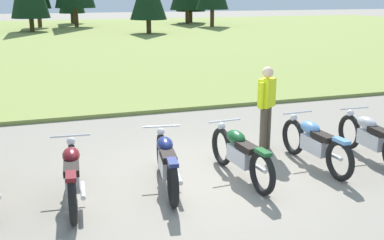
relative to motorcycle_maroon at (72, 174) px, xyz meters
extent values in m
plane|color=gray|center=(2.13, 0.14, -0.44)|extent=(140.00, 140.00, 0.00)
cube|color=olive|center=(2.13, 26.75, -0.39)|extent=(80.00, 44.00, 0.10)
cylinder|color=#47331E|center=(3.29, 36.64, 0.44)|extent=(0.36, 0.36, 1.76)
cylinder|color=#47331E|center=(14.02, 37.73, 0.28)|extent=(0.36, 0.36, 1.44)
cylinder|color=#47331E|center=(3.36, 41.74, 0.11)|extent=(0.36, 0.36, 1.10)
cylinder|color=#47331E|center=(0.17, 37.17, 0.42)|extent=(0.36, 0.36, 1.72)
cylinder|color=#47331E|center=(14.99, 33.37, 0.37)|extent=(0.36, 0.36, 1.62)
cylinder|color=#47331E|center=(-0.49, 32.55, 0.13)|extent=(0.36, 0.36, 1.14)
cylinder|color=#47331E|center=(7.85, 28.02, 0.12)|extent=(0.36, 0.36, 1.12)
cylinder|color=#47331E|center=(14.99, 39.53, 0.17)|extent=(0.36, 0.36, 1.21)
torus|color=black|center=(0.05, 0.69, -0.09)|extent=(0.15, 0.71, 0.70)
torus|color=black|center=(-0.06, -0.71, -0.09)|extent=(0.15, 0.71, 0.70)
cube|color=silver|center=(0.00, -0.01, -0.04)|extent=(0.25, 0.65, 0.28)
ellipsoid|color=maroon|center=(0.01, 0.17, 0.24)|extent=(0.30, 0.50, 0.22)
cube|color=black|center=(-0.02, -0.23, 0.18)|extent=(0.26, 0.50, 0.10)
cube|color=maroon|center=(-0.06, -0.71, 0.25)|extent=(0.16, 0.33, 0.06)
cylinder|color=silver|center=(0.04, 0.59, 0.42)|extent=(0.62, 0.08, 0.03)
sphere|color=silver|center=(0.05, 0.71, 0.29)|extent=(0.14, 0.14, 0.14)
cylinder|color=silver|center=(0.11, -0.32, -0.14)|extent=(0.11, 0.55, 0.07)
torus|color=black|center=(1.57, 0.75, -0.09)|extent=(0.20, 0.71, 0.70)
torus|color=black|center=(1.37, -0.64, -0.09)|extent=(0.20, 0.71, 0.70)
cube|color=silver|center=(1.47, 0.06, -0.04)|extent=(0.29, 0.66, 0.28)
ellipsoid|color=navy|center=(1.49, 0.23, 0.24)|extent=(0.32, 0.51, 0.22)
cube|color=black|center=(1.44, -0.16, 0.18)|extent=(0.28, 0.51, 0.10)
cube|color=navy|center=(1.37, -0.64, 0.25)|extent=(0.18, 0.34, 0.06)
cylinder|color=silver|center=(1.55, 0.65, 0.42)|extent=(0.62, 0.12, 0.03)
sphere|color=silver|center=(1.57, 0.77, 0.29)|extent=(0.14, 0.14, 0.14)
cylinder|color=silver|center=(1.57, -0.26, -0.14)|extent=(0.15, 0.55, 0.07)
torus|color=black|center=(2.70, 0.74, -0.09)|extent=(0.15, 0.71, 0.70)
torus|color=black|center=(2.81, -0.65, -0.09)|extent=(0.15, 0.71, 0.70)
cube|color=silver|center=(2.75, 0.04, -0.04)|extent=(0.25, 0.65, 0.28)
ellipsoid|color=#144C23|center=(2.74, 0.22, 0.24)|extent=(0.30, 0.50, 0.22)
cube|color=black|center=(2.77, -0.18, 0.18)|extent=(0.26, 0.50, 0.10)
cube|color=#144C23|center=(2.81, -0.65, 0.25)|extent=(0.16, 0.33, 0.06)
cylinder|color=silver|center=(2.71, 0.64, 0.42)|extent=(0.62, 0.08, 0.03)
sphere|color=silver|center=(2.70, 0.76, 0.29)|extent=(0.14, 0.14, 0.14)
cylinder|color=silver|center=(2.92, -0.24, -0.14)|extent=(0.11, 0.55, 0.07)
torus|color=black|center=(4.23, 0.85, -0.09)|extent=(0.13, 0.70, 0.70)
torus|color=black|center=(4.29, -0.55, -0.09)|extent=(0.13, 0.70, 0.70)
cube|color=silver|center=(4.26, 0.15, -0.04)|extent=(0.23, 0.65, 0.28)
ellipsoid|color=#598CC6|center=(4.26, 0.33, 0.24)|extent=(0.28, 0.49, 0.22)
cube|color=black|center=(4.27, -0.07, 0.18)|extent=(0.24, 0.49, 0.10)
cube|color=#598CC6|center=(4.29, -0.55, 0.25)|extent=(0.15, 0.33, 0.06)
cylinder|color=silver|center=(4.24, 0.75, 0.42)|extent=(0.62, 0.06, 0.03)
sphere|color=silver|center=(4.23, 0.87, 0.29)|extent=(0.14, 0.14, 0.14)
cylinder|color=silver|center=(4.42, -0.15, -0.14)|extent=(0.09, 0.55, 0.07)
torus|color=black|center=(5.48, 0.78, -0.09)|extent=(0.14, 0.70, 0.70)
cube|color=silver|center=(5.44, 0.09, -0.04)|extent=(0.23, 0.65, 0.28)
ellipsoid|color=#B7B7BC|center=(5.45, 0.27, 0.24)|extent=(0.29, 0.49, 0.22)
cube|color=black|center=(5.43, -0.13, 0.18)|extent=(0.25, 0.49, 0.10)
cylinder|color=silver|center=(5.47, 0.68, 0.42)|extent=(0.62, 0.07, 0.03)
sphere|color=silver|center=(5.48, 0.80, 0.29)|extent=(0.14, 0.14, 0.14)
cylinder|color=#4C4233|center=(3.78, 1.23, 0.00)|extent=(0.14, 0.14, 0.88)
cylinder|color=#4C4233|center=(3.93, 1.34, 0.00)|extent=(0.14, 0.14, 0.88)
cube|color=#D8EA19|center=(3.86, 1.29, 0.72)|extent=(0.42, 0.39, 0.56)
sphere|color=beige|center=(3.86, 1.29, 1.12)|extent=(0.22, 0.22, 0.22)
cylinder|color=#D8EA19|center=(3.67, 1.15, 0.70)|extent=(0.09, 0.09, 0.52)
cylinder|color=#D8EA19|center=(4.04, 1.42, 0.70)|extent=(0.09, 0.09, 0.52)
camera|label=1|loc=(-0.36, -6.68, 2.61)|focal=43.47mm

